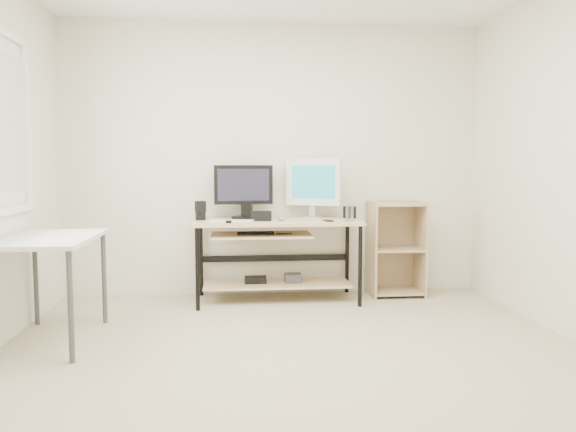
% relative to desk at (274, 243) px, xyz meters
% --- Properties ---
extents(room, '(4.01, 4.01, 2.62)m').
position_rel_desk_xyz_m(room, '(-0.11, -1.62, 0.78)').
color(room, '#BDB091').
rests_on(room, ground).
extents(desk, '(1.50, 0.65, 0.75)m').
position_rel_desk_xyz_m(desk, '(0.00, 0.00, 0.00)').
color(desk, '#D9BD8A').
rests_on(desk, ground).
extents(side_table, '(0.60, 1.00, 0.75)m').
position_rel_desk_xyz_m(side_table, '(-1.65, -1.06, 0.13)').
color(side_table, white).
rests_on(side_table, ground).
extents(shelf_unit, '(0.50, 0.40, 0.90)m').
position_rel_desk_xyz_m(shelf_unit, '(1.18, 0.16, -0.09)').
color(shelf_unit, tan).
rests_on(shelf_unit, ground).
extents(black_monitor, '(0.55, 0.23, 0.50)m').
position_rel_desk_xyz_m(black_monitor, '(-0.28, 0.16, 0.50)').
color(black_monitor, black).
rests_on(black_monitor, desk).
extents(white_imac, '(0.50, 0.25, 0.56)m').
position_rel_desk_xyz_m(white_imac, '(0.38, 0.17, 0.54)').
color(white_imac, silver).
rests_on(white_imac, desk).
extents(keyboard, '(0.40, 0.16, 0.01)m').
position_rel_desk_xyz_m(keyboard, '(-0.39, -0.09, 0.22)').
color(keyboard, white).
rests_on(keyboard, desk).
extents(mouse, '(0.07, 0.10, 0.03)m').
position_rel_desk_xyz_m(mouse, '(0.07, -0.03, 0.23)').
color(mouse, '#A8A8AD').
rests_on(mouse, desk).
extents(center_speaker, '(0.19, 0.11, 0.09)m').
position_rel_desk_xyz_m(center_speaker, '(-0.12, -0.07, 0.26)').
color(center_speaker, black).
rests_on(center_speaker, desk).
extents(speaker_left, '(0.11, 0.11, 0.17)m').
position_rel_desk_xyz_m(speaker_left, '(-0.67, 0.07, 0.30)').
color(speaker_left, black).
rests_on(speaker_left, desk).
extents(speaker_right, '(0.11, 0.11, 0.11)m').
position_rel_desk_xyz_m(speaker_right, '(0.72, 0.11, 0.27)').
color(speaker_right, black).
rests_on(speaker_right, desk).
extents(audio_controller, '(0.10, 0.08, 0.17)m').
position_rel_desk_xyz_m(audio_controller, '(-0.24, -0.01, 0.30)').
color(audio_controller, black).
rests_on(audio_controller, desk).
extents(volume_puck, '(0.06, 0.06, 0.02)m').
position_rel_desk_xyz_m(volume_puck, '(-0.41, -0.24, 0.22)').
color(volume_puck, black).
rests_on(volume_puck, desk).
extents(smartphone, '(0.09, 0.14, 0.01)m').
position_rel_desk_xyz_m(smartphone, '(0.47, -0.15, 0.22)').
color(smartphone, black).
rests_on(smartphone, desk).
extents(coaster, '(0.11, 0.11, 0.01)m').
position_rel_desk_xyz_m(coaster, '(0.66, -0.19, 0.21)').
color(coaster, '#A7824B').
rests_on(coaster, desk).
extents(drinking_glass, '(0.08, 0.08, 0.14)m').
position_rel_desk_xyz_m(drinking_glass, '(0.66, -0.19, 0.29)').
color(drinking_glass, white).
rests_on(drinking_glass, coaster).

